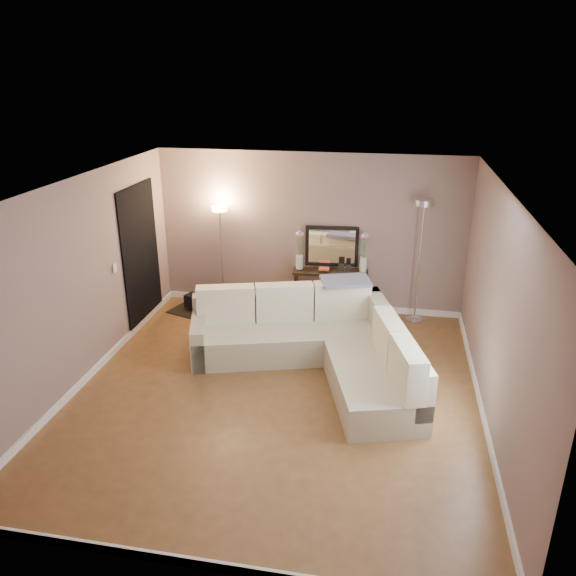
% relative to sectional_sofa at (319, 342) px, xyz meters
% --- Properties ---
extents(floor, '(5.00, 5.50, 0.01)m').
position_rel_sectional_sofa_xyz_m(floor, '(-0.43, -0.76, -0.36)').
color(floor, brown).
rests_on(floor, ground).
extents(ceiling, '(5.00, 5.50, 0.01)m').
position_rel_sectional_sofa_xyz_m(ceiling, '(-0.43, -0.76, 2.25)').
color(ceiling, white).
rests_on(ceiling, ground).
extents(wall_back, '(5.00, 0.02, 2.60)m').
position_rel_sectional_sofa_xyz_m(wall_back, '(-0.43, 2.00, 0.94)').
color(wall_back, gray).
rests_on(wall_back, ground).
extents(wall_front, '(5.00, 0.02, 2.60)m').
position_rel_sectional_sofa_xyz_m(wall_front, '(-0.43, -3.52, 0.94)').
color(wall_front, gray).
rests_on(wall_front, ground).
extents(wall_left, '(0.02, 5.50, 2.60)m').
position_rel_sectional_sofa_xyz_m(wall_left, '(-2.94, -0.76, 0.94)').
color(wall_left, gray).
rests_on(wall_left, ground).
extents(wall_right, '(0.02, 5.50, 2.60)m').
position_rel_sectional_sofa_xyz_m(wall_right, '(2.08, -0.76, 0.94)').
color(wall_right, gray).
rests_on(wall_right, ground).
extents(baseboard_back, '(5.00, 0.03, 0.10)m').
position_rel_sectional_sofa_xyz_m(baseboard_back, '(-0.43, 1.97, -0.31)').
color(baseboard_back, white).
rests_on(baseboard_back, ground).
extents(baseboard_front, '(5.00, 0.03, 0.10)m').
position_rel_sectional_sofa_xyz_m(baseboard_front, '(-0.43, -3.50, -0.31)').
color(baseboard_front, white).
rests_on(baseboard_front, ground).
extents(baseboard_left, '(0.03, 5.50, 0.10)m').
position_rel_sectional_sofa_xyz_m(baseboard_left, '(-2.91, -0.76, -0.31)').
color(baseboard_left, white).
rests_on(baseboard_left, ground).
extents(baseboard_right, '(0.03, 5.50, 0.10)m').
position_rel_sectional_sofa_xyz_m(baseboard_right, '(2.06, -0.76, -0.31)').
color(baseboard_right, white).
rests_on(baseboard_right, ground).
extents(doorway, '(0.02, 1.20, 2.20)m').
position_rel_sectional_sofa_xyz_m(doorway, '(-2.91, 0.94, 0.74)').
color(doorway, black).
rests_on(doorway, ground).
extents(switch_plate, '(0.02, 0.08, 0.12)m').
position_rel_sectional_sofa_xyz_m(switch_plate, '(-2.91, 0.09, 0.84)').
color(switch_plate, white).
rests_on(switch_plate, ground).
extents(sectional_sofa, '(3.34, 2.77, 0.96)m').
position_rel_sectional_sofa_xyz_m(sectional_sofa, '(0.00, 0.00, 0.00)').
color(sectional_sofa, beige).
rests_on(sectional_sofa, floor).
extents(throw_blanket, '(0.78, 0.60, 0.09)m').
position_rel_sectional_sofa_xyz_m(throw_blanket, '(0.27, 0.78, 0.61)').
color(throw_blanket, gray).
rests_on(throw_blanket, sectional_sofa).
extents(console_table, '(1.23, 0.42, 0.75)m').
position_rel_sectional_sofa_xyz_m(console_table, '(-0.13, 1.77, 0.07)').
color(console_table, black).
rests_on(console_table, floor).
extents(leaning_mirror, '(0.86, 0.11, 0.67)m').
position_rel_sectional_sofa_xyz_m(leaning_mirror, '(-0.06, 1.93, 0.76)').
color(leaning_mirror, black).
rests_on(leaning_mirror, console_table).
extents(table_decor, '(0.52, 0.12, 0.12)m').
position_rel_sectional_sofa_xyz_m(table_decor, '(-0.05, 1.74, 0.44)').
color(table_decor, '#E64E28').
rests_on(table_decor, console_table).
extents(flower_vase_left, '(0.14, 0.12, 0.64)m').
position_rel_sectional_sofa_xyz_m(flower_vase_left, '(-0.56, 1.74, 0.68)').
color(flower_vase_left, silver).
rests_on(flower_vase_left, console_table).
extents(flower_vase_right, '(0.14, 0.12, 0.64)m').
position_rel_sectional_sofa_xyz_m(flower_vase_right, '(0.46, 1.82, 0.68)').
color(flower_vase_right, silver).
rests_on(flower_vase_right, console_table).
extents(floor_lamp_lit, '(0.31, 0.31, 1.73)m').
position_rel_sectional_sofa_xyz_m(floor_lamp_lit, '(-1.88, 1.78, 0.87)').
color(floor_lamp_lit, silver).
rests_on(floor_lamp_lit, floor).
extents(floor_lamp_unlit, '(0.31, 0.31, 1.98)m').
position_rel_sectional_sofa_xyz_m(floor_lamp_unlit, '(1.33, 1.73, 1.05)').
color(floor_lamp_unlit, silver).
rests_on(floor_lamp_unlit, floor).
extents(charcoal_rug, '(1.34, 1.16, 0.02)m').
position_rel_sectional_sofa_xyz_m(charcoal_rug, '(-2.07, 1.50, -0.35)').
color(charcoal_rug, black).
rests_on(charcoal_rug, floor).
extents(black_bag, '(0.37, 0.32, 0.21)m').
position_rel_sectional_sofa_xyz_m(black_bag, '(-2.28, 1.48, -0.18)').
color(black_bag, black).
rests_on(black_bag, charcoal_rug).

